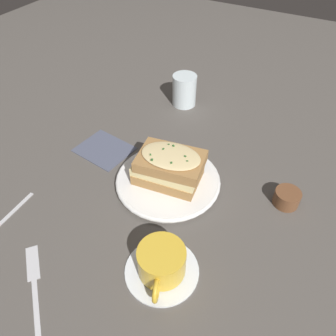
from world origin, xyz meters
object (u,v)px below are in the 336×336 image
Objects in this scene: sandwich at (169,167)px; teacup_with_saucer at (162,264)px; napkin at (105,148)px; fork at (34,279)px; water_glass at (184,90)px; dinner_plate at (168,181)px; condiment_pot at (287,198)px.

sandwich reaches higher than teacup_with_saucer.
napkin is at bearing -8.29° from sandwich.
sandwich is at bearing 24.13° from fork.
sandwich is 0.33m from water_glass.
dinner_plate is at bearing 24.45° from fork.
water_glass is 0.30m from napkin.
sandwich is at bearing -171.21° from dinner_plate.
water_glass is at bearing -69.10° from sandwich.
fork is at bearing 91.99° from water_glass.
condiment_pot is (-0.25, -0.07, 0.01)m from dinner_plate.
dinner_plate reaches higher than napkin.
napkin is (0.08, 0.28, -0.04)m from water_glass.
sandwich is 1.73× the size of water_glass.
dinner_plate is 0.04m from sandwich.
sandwich is at bearing 171.71° from napkin.
fork is at bearing 72.97° from sandwich.
teacup_with_saucer is 0.31m from condiment_pot.
sandwich reaches higher than fork.
fork is 2.78× the size of condiment_pot.
dinner_plate is 1.81× the size of napkin.
dinner_plate is at bearing -174.40° from teacup_with_saucer.
teacup_with_saucer reaches higher than dinner_plate.
water_glass is (0.21, -0.51, 0.02)m from teacup_with_saucer.
water_glass is at bearing -69.44° from dinner_plate.
dinner_plate is 1.50× the size of sandwich.
sandwich reaches higher than condiment_pot.
teacup_with_saucer is (-0.09, 0.20, -0.03)m from sandwich.
dinner_plate is at bearing 8.79° from sandwich.
teacup_with_saucer is at bearing 115.26° from sandwich.
sandwich is 0.22m from teacup_with_saucer.
water_glass is 0.63m from fork.
dinner_plate is 0.26m from condiment_pot.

